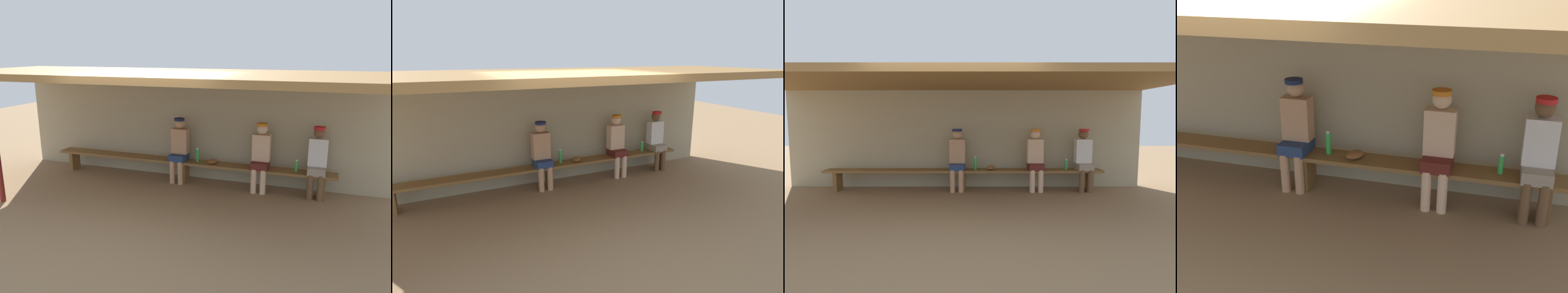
{
  "view_description": "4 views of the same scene",
  "coord_description": "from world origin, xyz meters",
  "views": [
    {
      "loc": [
        2.68,
        -5.52,
        2.69
      ],
      "look_at": [
        0.37,
        1.14,
        0.89
      ],
      "focal_mm": 34.76,
      "sensor_mm": 36.0,
      "label": 1
    },
    {
      "loc": [
        -2.06,
        -4.55,
        2.59
      ],
      "look_at": [
        0.73,
        1.27,
        0.82
      ],
      "focal_mm": 30.98,
      "sensor_mm": 36.0,
      "label": 2
    },
    {
      "loc": [
        0.36,
        -4.69,
        1.56
      ],
      "look_at": [
        0.37,
        1.11,
        1.01
      ],
      "focal_mm": 26.67,
      "sensor_mm": 36.0,
      "label": 3
    },
    {
      "loc": [
        2.19,
        -3.32,
        2.69
      ],
      "look_at": [
        0.9,
        1.22,
        0.76
      ],
      "focal_mm": 43.99,
      "sensor_mm": 36.0,
      "label": 4
    }
  ],
  "objects": [
    {
      "name": "player_with_sunglasses",
      "position": [
        -0.13,
        1.55,
        0.75
      ],
      "size": [
        0.34,
        0.42,
        1.34
      ],
      "color": "navy",
      "rests_on": "ground"
    },
    {
      "name": "water_bottle_orange",
      "position": [
        2.24,
        1.58,
        0.57
      ],
      "size": [
        0.06,
        0.06,
        0.23
      ],
      "color": "green",
      "rests_on": "bench"
    },
    {
      "name": "dugout_roof",
      "position": [
        0.0,
        0.7,
        2.26
      ],
      "size": [
        8.0,
        2.8,
        0.12
      ],
      "primitive_type": "cube",
      "color": "olive",
      "rests_on": "back_wall"
    },
    {
      "name": "water_bottle_clear",
      "position": [
        0.26,
        1.58,
        0.6
      ],
      "size": [
        0.06,
        0.06,
        0.28
      ],
      "color": "green",
      "rests_on": "bench"
    },
    {
      "name": "bench",
      "position": [
        0.0,
        1.55,
        0.39
      ],
      "size": [
        6.0,
        0.36,
        0.46
      ],
      "color": "brown",
      "rests_on": "ground"
    },
    {
      "name": "player_in_white",
      "position": [
        2.61,
        1.55,
        0.75
      ],
      "size": [
        0.34,
        0.42,
        1.34
      ],
      "color": "gray",
      "rests_on": "ground"
    },
    {
      "name": "player_in_blue",
      "position": [
        1.56,
        1.55,
        0.75
      ],
      "size": [
        0.34,
        0.42,
        1.34
      ],
      "color": "#591E19",
      "rests_on": "ground"
    },
    {
      "name": "ground_plane",
      "position": [
        0.0,
        0.0,
        0.0
      ],
      "size": [
        24.0,
        24.0,
        0.0
      ],
      "primitive_type": "plane",
      "color": "#8C6D4C"
    },
    {
      "name": "back_wall",
      "position": [
        0.0,
        2.0,
        1.1
      ],
      "size": [
        8.0,
        0.2,
        2.2
      ],
      "primitive_type": "cube",
      "color": "tan",
      "rests_on": "ground"
    },
    {
      "name": "baseball_glove_dark_brown",
      "position": [
        0.6,
        1.53,
        0.51
      ],
      "size": [
        0.27,
        0.29,
        0.09
      ],
      "primitive_type": "ellipsoid",
      "rotation": [
        0.0,
        0.0,
        1.04
      ],
      "color": "brown",
      "rests_on": "bench"
    }
  ]
}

